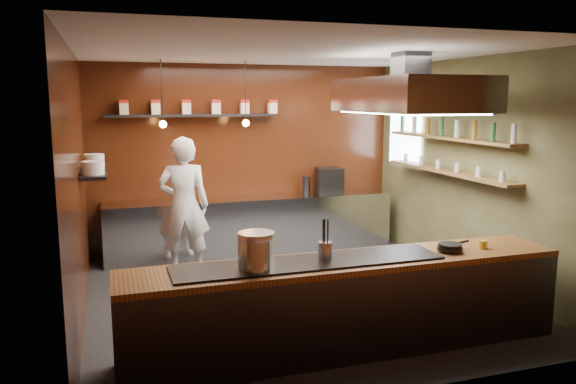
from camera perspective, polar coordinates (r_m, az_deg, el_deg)
name	(u,v)px	position (r m, az deg, el deg)	size (l,w,h in m)	color
floor	(295,296)	(7.20, 0.74, -10.50)	(5.00, 5.00, 0.00)	black
back_wall	(247,158)	(9.22, -4.22, 3.48)	(5.00, 5.00, 0.00)	black
left_wall	(77,188)	(6.49, -20.65, 0.38)	(5.00, 5.00, 0.00)	black
right_wall	(470,170)	(7.98, 18.04, 2.12)	(5.00, 5.00, 0.00)	#414125
ceiling	(296,52)	(6.79, 0.79, 14.06)	(5.00, 5.00, 0.00)	silver
window_pane	(405,133)	(9.35, 11.80, 5.85)	(1.00, 1.00, 0.00)	white
prep_counter	(252,225)	(9.07, -3.64, -3.33)	(4.60, 0.65, 0.90)	silver
pass_counter	(347,304)	(5.63, 6.01, -11.28)	(4.40, 0.72, 0.94)	#38383D
tin_shelf	(192,115)	(8.86, -9.77, 7.67)	(2.60, 0.26, 0.04)	black
plate_shelf	(94,172)	(7.47, -19.11, 1.97)	(0.30, 1.40, 0.04)	black
bottle_shelf_upper	(449,138)	(8.10, 16.03, 5.30)	(0.26, 2.80, 0.04)	brown
bottle_shelf_lower	(447,172)	(8.14, 15.88, 2.00)	(0.26, 2.80, 0.04)	brown
extractor_hood	(410,94)	(6.94, 12.25, 9.66)	(1.20, 2.00, 0.72)	#38383D
pendant_left	(163,121)	(8.15, -12.59, 7.10)	(0.10, 0.10, 0.95)	black
pendant_right	(246,120)	(8.35, -4.30, 7.35)	(0.10, 0.10, 0.95)	black
storage_tins	(201,107)	(8.88, -8.82, 8.55)	(2.43, 0.13, 0.22)	beige
plate_stacks	(93,164)	(7.45, -19.15, 2.73)	(0.26, 1.16, 0.16)	white
bottles	(449,128)	(8.09, 16.07, 6.29)	(0.06, 2.66, 0.24)	silver
wine_glasses	(448,166)	(8.13, 15.90, 2.60)	(0.07, 2.37, 0.13)	silver
stockpot_large	(256,250)	(5.12, -3.25, -5.89)	(0.33, 0.33, 0.32)	silver
stockpot_small	(256,254)	(5.06, -3.31, -6.35)	(0.30, 0.30, 0.28)	silver
utensil_crock	(325,251)	(5.37, 3.80, -5.99)	(0.14, 0.14, 0.18)	silver
frying_pan	(450,247)	(5.95, 16.16, -5.36)	(0.42, 0.26, 0.06)	black
butter_jar	(483,244)	(6.19, 19.18, -5.04)	(0.09, 0.09, 0.08)	gold
espresso_machine	(329,180)	(9.39, 4.21, 1.19)	(0.42, 0.40, 0.42)	black
chef	(184,206)	(7.98, -10.54, -1.42)	(0.71, 0.47, 1.95)	white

